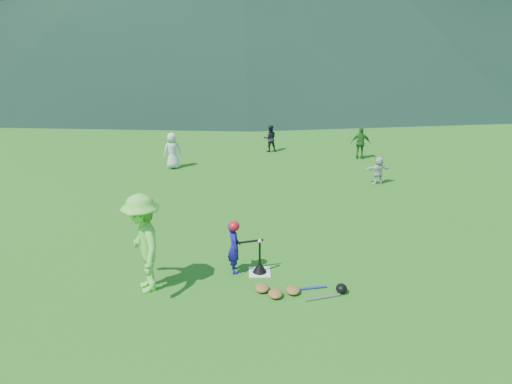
# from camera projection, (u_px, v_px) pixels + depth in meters

# --- Properties ---
(ground) EXTENTS (120.00, 120.00, 0.00)m
(ground) POSITION_uv_depth(u_px,v_px,m) (260.00, 273.00, 10.52)
(ground) COLOR #296316
(ground) RESTS_ON ground
(home_plate) EXTENTS (0.45, 0.45, 0.02)m
(home_plate) POSITION_uv_depth(u_px,v_px,m) (260.00, 272.00, 10.51)
(home_plate) COLOR silver
(home_plate) RESTS_ON ground
(baseball) EXTENTS (0.08, 0.08, 0.08)m
(baseball) POSITION_uv_depth(u_px,v_px,m) (260.00, 241.00, 10.26)
(baseball) COLOR white
(baseball) RESTS_ON batting_tee
(batter_child) EXTENTS (0.33, 0.45, 1.13)m
(batter_child) POSITION_uv_depth(u_px,v_px,m) (234.00, 247.00, 10.38)
(batter_child) COLOR navy
(batter_child) RESTS_ON ground
(adult_coach) EXTENTS (1.15, 1.46, 1.98)m
(adult_coach) POSITION_uv_depth(u_px,v_px,m) (143.00, 244.00, 9.57)
(adult_coach) COLOR #64D33E
(adult_coach) RESTS_ON ground
(fielder_a) EXTENTS (0.71, 0.58, 1.26)m
(fielder_a) POSITION_uv_depth(u_px,v_px,m) (173.00, 151.00, 17.27)
(fielder_a) COLOR silver
(fielder_a) RESTS_ON ground
(fielder_b) EXTENTS (0.55, 0.45, 1.05)m
(fielder_b) POSITION_uv_depth(u_px,v_px,m) (270.00, 138.00, 19.37)
(fielder_b) COLOR black
(fielder_b) RESTS_ON ground
(fielder_c) EXTENTS (0.74, 0.42, 1.19)m
(fielder_c) POSITION_uv_depth(u_px,v_px,m) (361.00, 143.00, 18.39)
(fielder_c) COLOR #246A1F
(fielder_c) RESTS_ON ground
(fielder_d) EXTENTS (0.86, 0.38, 0.90)m
(fielder_d) POSITION_uv_depth(u_px,v_px,m) (378.00, 170.00, 15.76)
(fielder_d) COLOR silver
(fielder_d) RESTS_ON ground
(batting_tee) EXTENTS (0.30, 0.30, 0.68)m
(batting_tee) POSITION_uv_depth(u_px,v_px,m) (260.00, 267.00, 10.47)
(batting_tee) COLOR black
(batting_tee) RESTS_ON home_plate
(batter_gear) EXTENTS (0.73, 0.26, 0.49)m
(batter_gear) POSITION_uv_depth(u_px,v_px,m) (235.00, 227.00, 10.22)
(batter_gear) COLOR #B90C21
(batter_gear) RESTS_ON ground
(equipment_pile) EXTENTS (1.80, 0.61, 0.19)m
(equipment_pile) POSITION_uv_depth(u_px,v_px,m) (293.00, 290.00, 9.73)
(equipment_pile) COLOR olive
(equipment_pile) RESTS_ON ground
(outfield_fence) EXTENTS (70.07, 0.08, 1.33)m
(outfield_fence) POSITION_uv_depth(u_px,v_px,m) (245.00, 76.00, 36.57)
(outfield_fence) COLOR gray
(outfield_fence) RESTS_ON ground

